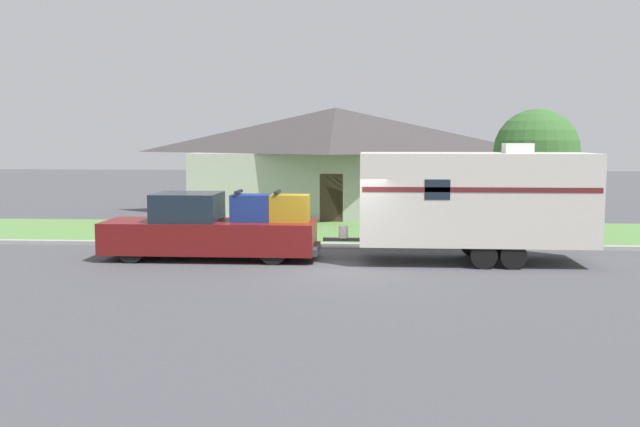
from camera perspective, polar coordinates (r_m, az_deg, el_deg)
ground_plane at (r=20.04m, az=1.72°, el=-4.37°), size 120.00×120.00×0.00m
curb_strip at (r=23.73m, az=2.07°, el=-2.56°), size 80.00×0.30×0.14m
lawn_strip at (r=27.35m, az=2.32°, el=-1.53°), size 80.00×7.00×0.03m
house_across_street at (r=34.15m, az=1.24°, el=4.39°), size 13.64×7.95×5.06m
pickup_truck at (r=21.60m, az=-8.65°, el=-1.24°), size 6.43×1.98×2.07m
travel_trailer at (r=21.21m, az=12.28°, el=1.19°), size 7.75×2.48×3.48m
mailbox at (r=25.39m, az=-11.93°, el=-0.12°), size 0.48×0.20×1.23m
tree_in_yard at (r=27.04m, az=16.92°, el=4.77°), size 3.06×3.06×4.68m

